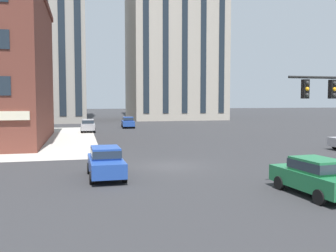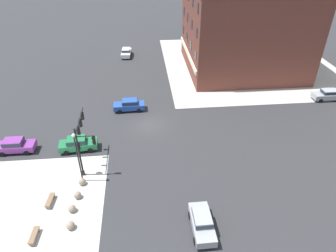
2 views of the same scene
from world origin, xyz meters
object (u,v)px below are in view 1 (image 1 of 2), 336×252
object	(u,v)px
car_main_southbound_far	(106,161)
car_cross_westbound	(88,125)
car_main_northbound_far	(315,175)
car_parked_curb	(128,122)

from	to	relation	value
car_main_southbound_far	car_cross_westbound	distance (m)	30.20
car_main_northbound_far	car_parked_curb	distance (m)	42.30
car_main_northbound_far	car_parked_curb	world-z (taller)	same
car_main_northbound_far	car_cross_westbound	bearing A→B (deg)	104.22
car_cross_westbound	car_parked_curb	bearing A→B (deg)	44.43
car_main_northbound_far	car_main_southbound_far	distance (m)	10.65
car_main_southbound_far	car_parked_curb	bearing A→B (deg)	80.97
car_cross_westbound	car_parked_curb	distance (m)	8.57
car_main_southbound_far	car_parked_curb	size ratio (longest dim) A/B	0.99
car_main_southbound_far	car_parked_curb	xyz separation A→B (m)	(5.75, 36.20, 0.00)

